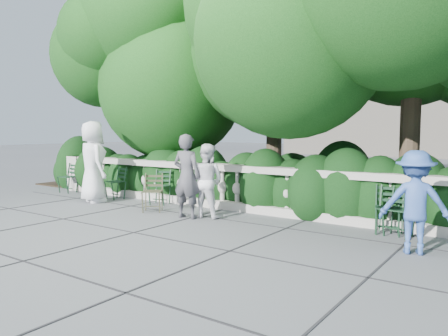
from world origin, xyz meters
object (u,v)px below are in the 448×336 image
Objects in this scene: chair_c at (157,205)px; person_businessman at (93,162)px; chair_a at (64,193)px; chair_d at (394,238)px; chair_b at (110,200)px; person_casual_man at (207,181)px; chair_e at (387,236)px; chair_weathered at (151,213)px; person_woman_grey at (187,176)px; person_older_blue at (415,202)px; chair_f at (387,235)px.

chair_c is 0.42× the size of person_businessman.
chair_d is (8.87, 0.00, 0.00)m from chair_a.
chair_d is 7.04m from person_businessman.
person_businessman is at bearing -167.08° from chair_d.
person_businessman is at bearing -82.08° from chair_b.
person_casual_man is at bearing -165.12° from chair_d.
chair_a is at bearing 176.24° from chair_e.
chair_e is at bearing -23.97° from chair_weathered.
person_woman_grey is 1.14× the size of person_older_blue.
person_businessman is 1.34× the size of person_older_blue.
person_businessman is 3.12m from person_woman_grey.
person_businessman reaches higher than person_casual_man.
chair_e is 3.87m from person_woman_grey.
person_older_blue is (0.44, -0.75, 0.74)m from chair_d.
chair_f is at bearing -173.49° from person_woman_grey.
chair_c is 1.00× the size of chair_e.
person_casual_man is (5.31, -0.37, 0.74)m from chair_a.
person_businessman is at bearing -17.46° from chair_a.
person_businessman is at bearing -179.48° from chair_e.
person_businessman is at bearing 140.49° from chair_weathered.
chair_a is 0.56× the size of person_casual_man.
person_casual_man is (1.79, -0.41, 0.74)m from chair_c.
person_casual_man reaches higher than chair_b.
chair_f is at bearing 148.07° from chair_d.
person_woman_grey is (-3.68, -0.81, 0.84)m from chair_f.
chair_a is 0.57× the size of person_older_blue.
person_woman_grey is 4.28m from person_older_blue.
chair_a is at bearing -171.16° from chair_d.
chair_weathered is (-4.78, -0.72, 0.00)m from chair_d.
chair_b is at bearing -73.14° from person_businessman.
person_woman_grey is at bearing -0.01° from chair_b.
chair_weathered is at bearing -17.31° from person_older_blue.
chair_e is (8.74, 0.07, 0.00)m from chair_a.
chair_c and chair_weathered have the same top height.
chair_d is at bearing -15.24° from chair_c.
person_woman_grey is at bearing -172.99° from chair_e.
chair_weathered is at bearing -6.39° from chair_b.
person_woman_grey is at bearing -162.16° from person_businessman.
chair_d and chair_e have the same top height.
chair_weathered is at bearing -68.06° from chair_c.
person_woman_grey reaches higher than chair_a.
chair_a is at bearing -9.48° from person_casual_man.
chair_f is (-0.16, 0.14, 0.00)m from chair_d.
chair_b is at bearing -3.27° from chair_a.
chair_b is 1.00× the size of chair_f.
person_woman_grey reaches higher than chair_f.
person_older_blue is at bearing 169.28° from person_casual_man.
chair_e is (5.22, 0.03, 0.00)m from chair_c.
person_casual_man reaches higher than chair_f.
person_woman_grey is 0.41m from person_casual_man.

